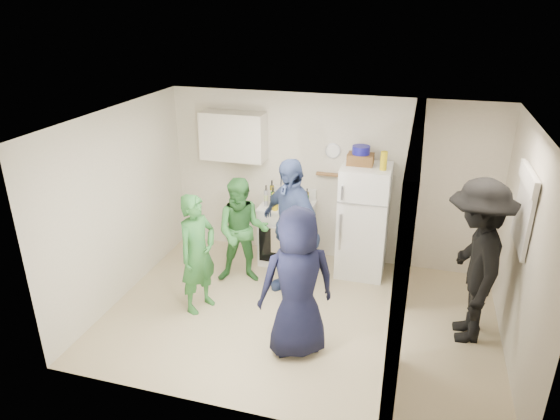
# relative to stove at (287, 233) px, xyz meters

# --- Properties ---
(floor) EXTENTS (4.80, 4.80, 0.00)m
(floor) POSITION_rel_stove_xyz_m (0.54, -1.37, -0.46)
(floor) COLOR tan
(floor) RESTS_ON ground
(wall_back) EXTENTS (4.80, 0.00, 4.80)m
(wall_back) POSITION_rel_stove_xyz_m (0.54, 0.33, 0.79)
(wall_back) COLOR silver
(wall_back) RESTS_ON floor
(wall_front) EXTENTS (4.80, 0.00, 4.80)m
(wall_front) POSITION_rel_stove_xyz_m (0.54, -3.07, 0.79)
(wall_front) COLOR silver
(wall_front) RESTS_ON floor
(wall_left) EXTENTS (0.00, 3.40, 3.40)m
(wall_left) POSITION_rel_stove_xyz_m (-1.86, -1.37, 0.79)
(wall_left) COLOR silver
(wall_left) RESTS_ON floor
(wall_right) EXTENTS (0.00, 3.40, 3.40)m
(wall_right) POSITION_rel_stove_xyz_m (2.94, -1.37, 0.79)
(wall_right) COLOR silver
(wall_right) RESTS_ON floor
(ceiling) EXTENTS (4.80, 4.80, 0.00)m
(ceiling) POSITION_rel_stove_xyz_m (0.54, -1.37, 2.04)
(ceiling) COLOR white
(ceiling) RESTS_ON wall_back
(partition_pier_back) EXTENTS (0.12, 1.20, 2.50)m
(partition_pier_back) POSITION_rel_stove_xyz_m (1.74, -0.27, 0.79)
(partition_pier_back) COLOR silver
(partition_pier_back) RESTS_ON floor
(partition_pier_front) EXTENTS (0.12, 1.20, 2.50)m
(partition_pier_front) POSITION_rel_stove_xyz_m (1.74, -2.47, 0.79)
(partition_pier_front) COLOR silver
(partition_pier_front) RESTS_ON floor
(partition_header) EXTENTS (0.12, 1.00, 0.40)m
(partition_header) POSITION_rel_stove_xyz_m (1.74, -1.37, 1.84)
(partition_header) COLOR silver
(partition_header) RESTS_ON partition_pier_back
(stove) EXTENTS (0.77, 0.64, 0.92)m
(stove) POSITION_rel_stove_xyz_m (0.00, 0.00, 0.00)
(stove) COLOR white
(stove) RESTS_ON floor
(upper_cabinet) EXTENTS (0.95, 0.34, 0.70)m
(upper_cabinet) POSITION_rel_stove_xyz_m (-0.86, 0.15, 1.39)
(upper_cabinet) COLOR silver
(upper_cabinet) RESTS_ON wall_back
(fridge) EXTENTS (0.67, 0.65, 1.62)m
(fridge) POSITION_rel_stove_xyz_m (1.12, -0.03, 0.35)
(fridge) COLOR white
(fridge) RESTS_ON floor
(wicker_basket) EXTENTS (0.35, 0.25, 0.15)m
(wicker_basket) POSITION_rel_stove_xyz_m (1.02, 0.02, 1.24)
(wicker_basket) COLOR brown
(wicker_basket) RESTS_ON fridge
(blue_bowl) EXTENTS (0.24, 0.24, 0.11)m
(blue_bowl) POSITION_rel_stove_xyz_m (1.02, 0.02, 1.37)
(blue_bowl) COLOR navy
(blue_bowl) RESTS_ON wicker_basket
(yellow_cup_stack_top) EXTENTS (0.09, 0.09, 0.25)m
(yellow_cup_stack_top) POSITION_rel_stove_xyz_m (1.34, -0.13, 1.29)
(yellow_cup_stack_top) COLOR yellow
(yellow_cup_stack_top) RESTS_ON fridge
(wall_clock) EXTENTS (0.22, 0.02, 0.22)m
(wall_clock) POSITION_rel_stove_xyz_m (0.59, 0.31, 1.24)
(wall_clock) COLOR white
(wall_clock) RESTS_ON wall_back
(spice_shelf) EXTENTS (0.35, 0.08, 0.03)m
(spice_shelf) POSITION_rel_stove_xyz_m (0.54, 0.28, 0.89)
(spice_shelf) COLOR olive
(spice_shelf) RESTS_ON wall_back
(nook_window) EXTENTS (0.03, 0.70, 0.80)m
(nook_window) POSITION_rel_stove_xyz_m (2.92, -1.17, 1.19)
(nook_window) COLOR black
(nook_window) RESTS_ON wall_right
(nook_window_frame) EXTENTS (0.04, 0.76, 0.86)m
(nook_window_frame) POSITION_rel_stove_xyz_m (2.90, -1.17, 1.19)
(nook_window_frame) COLOR white
(nook_window_frame) RESTS_ON wall_right
(nook_valance) EXTENTS (0.04, 0.82, 0.18)m
(nook_valance) POSITION_rel_stove_xyz_m (2.88, -1.17, 1.54)
(nook_valance) COLOR white
(nook_valance) RESTS_ON wall_right
(yellow_cup_stack_stove) EXTENTS (0.09, 0.09, 0.25)m
(yellow_cup_stack_stove) POSITION_rel_stove_xyz_m (-0.12, -0.22, 0.58)
(yellow_cup_stack_stove) COLOR gold
(yellow_cup_stack_stove) RESTS_ON stove
(red_cup) EXTENTS (0.09, 0.09, 0.12)m
(red_cup) POSITION_rel_stove_xyz_m (0.22, -0.20, 0.52)
(red_cup) COLOR red
(red_cup) RESTS_ON stove
(person_green_left) EXTENTS (0.55, 0.67, 1.56)m
(person_green_left) POSITION_rel_stove_xyz_m (-0.74, -1.52, 0.32)
(person_green_left) COLOR #34762F
(person_green_left) RESTS_ON floor
(person_green_center) EXTENTS (0.86, 0.74, 1.52)m
(person_green_center) POSITION_rel_stove_xyz_m (-0.44, -0.72, 0.30)
(person_green_center) COLOR #3A8542
(person_green_center) RESTS_ON floor
(person_denim) EXTENTS (1.15, 1.04, 1.88)m
(person_denim) POSITION_rel_stove_xyz_m (0.26, -0.79, 0.48)
(person_denim) COLOR #384E7B
(person_denim) RESTS_ON floor
(person_navy) EXTENTS (1.01, 0.90, 1.74)m
(person_navy) POSITION_rel_stove_xyz_m (0.66, -2.01, 0.41)
(person_navy) COLOR black
(person_navy) RESTS_ON floor
(person_nook) EXTENTS (0.81, 1.31, 1.95)m
(person_nook) POSITION_rel_stove_xyz_m (2.50, -1.20, 0.52)
(person_nook) COLOR black
(person_nook) RESTS_ON floor
(bottle_a) EXTENTS (0.07, 0.07, 0.32)m
(bottle_a) POSITION_rel_stove_xyz_m (-0.26, 0.11, 0.62)
(bottle_a) COLOR #6F6316
(bottle_a) RESTS_ON stove
(bottle_b) EXTENTS (0.06, 0.06, 0.29)m
(bottle_b) POSITION_rel_stove_xyz_m (-0.19, -0.09, 0.60)
(bottle_b) COLOR #1C551F
(bottle_b) RESTS_ON stove
(bottle_c) EXTENTS (0.07, 0.07, 0.33)m
(bottle_c) POSITION_rel_stove_xyz_m (-0.06, 0.15, 0.62)
(bottle_c) COLOR silver
(bottle_c) RESTS_ON stove
(bottle_d) EXTENTS (0.07, 0.07, 0.32)m
(bottle_d) POSITION_rel_stove_xyz_m (0.00, -0.05, 0.62)
(bottle_d) COLOR brown
(bottle_d) RESTS_ON stove
(bottle_e) EXTENTS (0.08, 0.08, 0.28)m
(bottle_e) POSITION_rel_stove_xyz_m (0.12, 0.16, 0.60)
(bottle_e) COLOR #9AA5AB
(bottle_e) RESTS_ON stove
(bottle_f) EXTENTS (0.06, 0.06, 0.30)m
(bottle_f) POSITION_rel_stove_xyz_m (0.16, 0.03, 0.61)
(bottle_f) COLOR black
(bottle_f) RESTS_ON stove
(bottle_g) EXTENTS (0.06, 0.06, 0.24)m
(bottle_g) POSITION_rel_stove_xyz_m (0.27, 0.13, 0.58)
(bottle_g) COLOR olive
(bottle_g) RESTS_ON stove
(bottle_h) EXTENTS (0.06, 0.06, 0.32)m
(bottle_h) POSITION_rel_stove_xyz_m (-0.29, -0.11, 0.62)
(bottle_h) COLOR gray
(bottle_h) RESTS_ON stove
(bottle_i) EXTENTS (0.08, 0.08, 0.31)m
(bottle_i) POSITION_rel_stove_xyz_m (0.06, 0.10, 0.61)
(bottle_i) COLOR #5C200F
(bottle_i) RESTS_ON stove
(bottle_j) EXTENTS (0.06, 0.06, 0.29)m
(bottle_j) POSITION_rel_stove_xyz_m (0.32, -0.09, 0.60)
(bottle_j) COLOR #1D5722
(bottle_j) RESTS_ON stove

